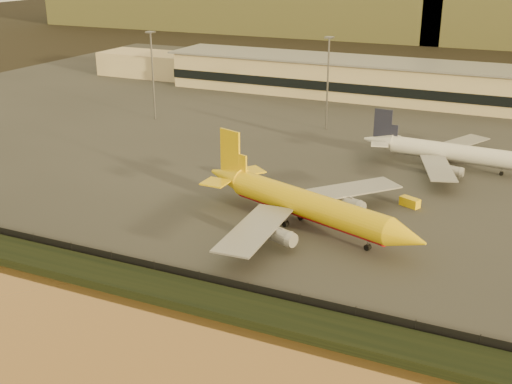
# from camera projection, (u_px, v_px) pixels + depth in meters

# --- Properties ---
(ground) EXTENTS (900.00, 900.00, 0.00)m
(ground) POSITION_uv_depth(u_px,v_px,m) (228.00, 250.00, 107.83)
(ground) COLOR black
(ground) RESTS_ON ground
(embankment) EXTENTS (320.00, 7.00, 1.40)m
(embankment) POSITION_uv_depth(u_px,v_px,m) (174.00, 292.00, 93.14)
(embankment) COLOR black
(embankment) RESTS_ON ground
(tarmac) EXTENTS (320.00, 220.00, 0.20)m
(tarmac) POSITION_uv_depth(u_px,v_px,m) (375.00, 121.00, 188.51)
(tarmac) COLOR #2D2D2D
(tarmac) RESTS_ON ground
(perimeter_fence) EXTENTS (300.00, 0.05, 2.20)m
(perimeter_fence) POSITION_uv_depth(u_px,v_px,m) (188.00, 276.00, 96.33)
(perimeter_fence) COLOR black
(perimeter_fence) RESTS_ON tarmac
(terminal_building) EXTENTS (202.00, 25.00, 12.60)m
(terminal_building) POSITION_uv_depth(u_px,v_px,m) (357.00, 79.00, 217.97)
(terminal_building) COLOR tan
(terminal_building) RESTS_ON tarmac
(apron_light_masts) EXTENTS (152.20, 12.20, 25.40)m
(apron_light_masts) POSITION_uv_depth(u_px,v_px,m) (417.00, 85.00, 160.13)
(apron_light_masts) COLOR slate
(apron_light_masts) RESTS_ON tarmac
(dhl_cargo_jet) EXTENTS (47.41, 45.10, 14.55)m
(dhl_cargo_jet) POSITION_uv_depth(u_px,v_px,m) (305.00, 205.00, 114.53)
(dhl_cargo_jet) COLOR yellow
(dhl_cargo_jet) RESTS_ON tarmac
(white_narrowbody_jet) EXTENTS (41.32, 40.25, 11.87)m
(white_narrowbody_jet) POSITION_uv_depth(u_px,v_px,m) (450.00, 153.00, 146.78)
(white_narrowbody_jet) COLOR silver
(white_narrowbody_jet) RESTS_ON tarmac
(gse_vehicle_yellow) EXTENTS (4.30, 3.21, 1.76)m
(gse_vehicle_yellow) POSITION_uv_depth(u_px,v_px,m) (410.00, 202.00, 125.22)
(gse_vehicle_yellow) COLOR yellow
(gse_vehicle_yellow) RESTS_ON tarmac
(gse_vehicle_white) EXTENTS (3.86, 2.62, 1.59)m
(gse_vehicle_white) POSITION_uv_depth(u_px,v_px,m) (234.00, 173.00, 141.59)
(gse_vehicle_white) COLOR silver
(gse_vehicle_white) RESTS_ON tarmac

